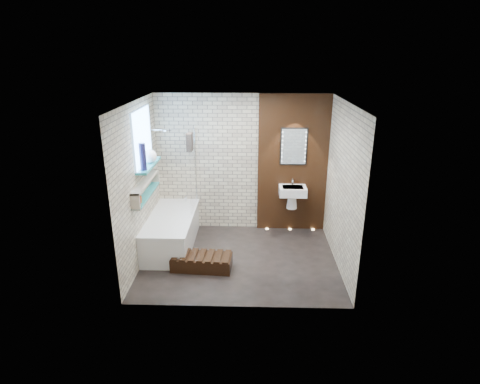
{
  "coord_description": "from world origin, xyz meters",
  "views": [
    {
      "loc": [
        0.19,
        -5.87,
        3.34
      ],
      "look_at": [
        0.0,
        0.15,
        1.15
      ],
      "focal_mm": 29.65,
      "sensor_mm": 36.0,
      "label": 1
    }
  ],
  "objects_px": {
    "bathtub": "(172,231)",
    "led_mirror": "(294,147)",
    "washbasin": "(292,194)",
    "walnut_step": "(202,262)",
    "bath_screen": "(193,171)"
  },
  "relations": [
    {
      "from": "bath_screen",
      "to": "led_mirror",
      "type": "xyz_separation_m",
      "value": [
        1.82,
        0.34,
        0.37
      ]
    },
    {
      "from": "walnut_step",
      "to": "washbasin",
      "type": "bearing_deg",
      "value": 41.56
    },
    {
      "from": "bathtub",
      "to": "washbasin",
      "type": "relative_size",
      "value": 3.0
    },
    {
      "from": "washbasin",
      "to": "bath_screen",
      "type": "bearing_deg",
      "value": -174.22
    },
    {
      "from": "washbasin",
      "to": "walnut_step",
      "type": "relative_size",
      "value": 0.61
    },
    {
      "from": "led_mirror",
      "to": "bathtub",
      "type": "bearing_deg",
      "value": -160.22
    },
    {
      "from": "bath_screen",
      "to": "washbasin",
      "type": "height_order",
      "value": "bath_screen"
    },
    {
      "from": "bathtub",
      "to": "bath_screen",
      "type": "relative_size",
      "value": 1.24
    },
    {
      "from": "bathtub",
      "to": "led_mirror",
      "type": "xyz_separation_m",
      "value": [
        2.17,
        0.78,
        1.36
      ]
    },
    {
      "from": "bathtub",
      "to": "walnut_step",
      "type": "distance_m",
      "value": 0.99
    },
    {
      "from": "bath_screen",
      "to": "bathtub",
      "type": "bearing_deg",
      "value": -128.9
    },
    {
      "from": "bathtub",
      "to": "led_mirror",
      "type": "height_order",
      "value": "led_mirror"
    },
    {
      "from": "bathtub",
      "to": "bath_screen",
      "type": "height_order",
      "value": "bath_screen"
    },
    {
      "from": "bath_screen",
      "to": "walnut_step",
      "type": "height_order",
      "value": "bath_screen"
    },
    {
      "from": "bath_screen",
      "to": "washbasin",
      "type": "bearing_deg",
      "value": 5.78
    }
  ]
}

